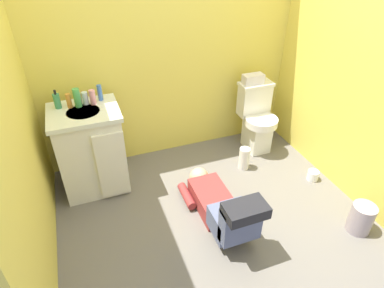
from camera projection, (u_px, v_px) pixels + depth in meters
ground_plane at (207, 207)px, 2.99m from camera, size 3.10×3.00×0.04m
wall_back at (168, 42)px, 3.12m from camera, size 2.76×0.08×2.40m
wall_left at (3, 115)px, 1.92m from camera, size 0.08×2.00×2.40m
wall_right at (359, 60)px, 2.69m from camera, size 0.08×2.00×2.40m
toilet at (257, 118)px, 3.57m from camera, size 0.36×0.46×0.75m
vanity_cabinet at (91, 149)px, 2.99m from camera, size 0.60×0.53×0.82m
faucet at (80, 98)px, 2.85m from camera, size 0.02×0.02×0.10m
person_plumber at (221, 207)px, 2.72m from camera, size 0.39×1.06×0.52m
tissue_box at (253, 79)px, 3.39m from camera, size 0.22×0.11×0.10m
soap_dispenser at (57, 101)px, 2.77m from camera, size 0.06×0.06×0.17m
bottle_amber at (69, 101)px, 2.78m from camera, size 0.04×0.04×0.13m
bottle_green at (77, 98)px, 2.78m from camera, size 0.06×0.06×0.17m
bottle_clear at (85, 98)px, 2.84m from camera, size 0.05×0.05×0.11m
bottle_pink at (93, 97)px, 2.83m from camera, size 0.05×0.05×0.13m
bottle_blue at (100, 93)px, 2.89m from camera, size 0.04×0.04×0.15m
trash_can at (361, 218)px, 2.67m from camera, size 0.19×0.19×0.26m
paper_towel_roll at (244, 158)px, 3.38m from camera, size 0.11×0.11×0.24m
toilet_paper_roll at (313, 175)px, 3.26m from camera, size 0.11×0.11×0.10m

